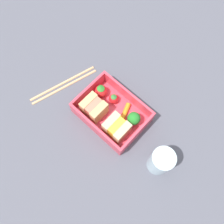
% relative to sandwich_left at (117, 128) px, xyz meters
% --- Properties ---
extents(ground_plane, '(1.20, 1.20, 0.02)m').
position_rel_sandwich_left_xyz_m(ground_plane, '(0.04, -0.02, -0.05)').
color(ground_plane, '#4F505B').
extents(bento_tray, '(0.17, 0.12, 0.01)m').
position_rel_sandwich_left_xyz_m(bento_tray, '(0.04, -0.02, -0.03)').
color(bento_tray, '#DD3D4E').
rests_on(bento_tray, ground_plane).
extents(bento_rim, '(0.17, 0.12, 0.04)m').
position_rel_sandwich_left_xyz_m(bento_rim, '(0.04, -0.02, -0.00)').
color(bento_rim, '#DD3D4E').
rests_on(bento_rim, bento_tray).
extents(sandwich_left, '(0.05, 0.05, 0.05)m').
position_rel_sandwich_left_xyz_m(sandwich_left, '(0.00, 0.00, 0.00)').
color(sandwich_left, '#D5B986').
rests_on(sandwich_left, bento_tray).
extents(sandwich_center_left, '(0.05, 0.05, 0.05)m').
position_rel_sandwich_left_xyz_m(sandwich_center_left, '(0.08, 0.00, 0.00)').
color(sandwich_center_left, tan).
rests_on(sandwich_center_left, bento_tray).
extents(broccoli_floret, '(0.03, 0.03, 0.04)m').
position_rel_sandwich_left_xyz_m(broccoli_floret, '(-0.01, -0.04, 0.00)').
color(broccoli_floret, '#87CB5D').
rests_on(broccoli_floret, bento_tray).
extents(carrot_stick_far_left, '(0.03, 0.05, 0.01)m').
position_rel_sandwich_left_xyz_m(carrot_stick_far_left, '(0.02, -0.05, -0.02)').
color(carrot_stick_far_left, orange).
rests_on(carrot_stick_far_left, bento_tray).
extents(strawberry_left, '(0.02, 0.02, 0.03)m').
position_rel_sandwich_left_xyz_m(strawberry_left, '(0.06, -0.05, -0.01)').
color(strawberry_left, red).
rests_on(strawberry_left, bento_tray).
extents(strawberry_far_left, '(0.03, 0.03, 0.04)m').
position_rel_sandwich_left_xyz_m(strawberry_far_left, '(0.10, -0.05, -0.01)').
color(strawberry_far_left, red).
rests_on(strawberry_far_left, bento_tray).
extents(chopstick_pair, '(0.07, 0.19, 0.01)m').
position_rel_sandwich_left_xyz_m(chopstick_pair, '(0.19, 0.00, -0.03)').
color(chopstick_pair, tan).
rests_on(chopstick_pair, ground_plane).
extents(drinking_glass, '(0.05, 0.05, 0.09)m').
position_rel_sandwich_left_xyz_m(drinking_glass, '(-0.13, -0.01, 0.01)').
color(drinking_glass, silver).
rests_on(drinking_glass, ground_plane).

